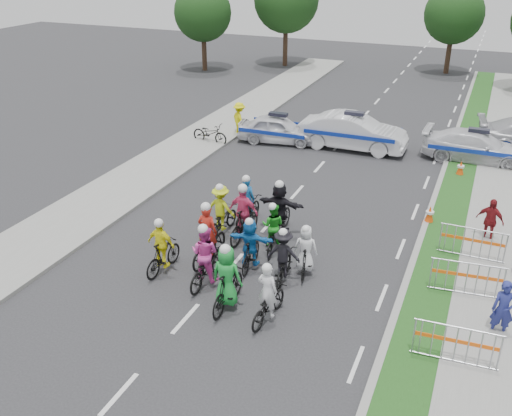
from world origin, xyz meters
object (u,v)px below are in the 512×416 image
at_px(spectator_0, 503,309).
at_px(rider_1, 227,283).
at_px(rider_2, 206,262).
at_px(rider_11, 280,212).
at_px(barrier_2, 472,245).
at_px(barrier_0, 456,346).
at_px(police_car_1, 353,132).
at_px(barrier_1, 466,280).
at_px(police_car_2, 476,147).
at_px(cone_1, 460,169).
at_px(rider_10, 221,214).
at_px(rider_0, 268,301).
at_px(tree_4, 454,14).
at_px(spectator_2, 490,221).
at_px(tree_3, 286,0).
at_px(marshal_hiviz, 239,119).
at_px(cone_0, 430,215).
at_px(rider_8, 273,233).
at_px(police_car_0, 278,129).
at_px(tree_0, 203,12).
at_px(rider_5, 250,247).
at_px(rider_6, 208,242).
at_px(rider_12, 247,208).
at_px(parked_bike, 210,133).
at_px(rider_3, 162,251).
at_px(rider_4, 283,260).
at_px(rider_9, 244,219).
at_px(rider_7, 306,255).

bearing_deg(spectator_0, rider_1, -173.55).
distance_m(rider_2, rider_11, 3.79).
relative_size(rider_11, barrier_2, 1.00).
distance_m(spectator_0, barrier_0, 1.91).
xyz_separation_m(police_car_1, spectator_0, (6.93, -12.42, -0.04)).
xyz_separation_m(rider_1, barrier_1, (5.89, 3.01, -0.21)).
bearing_deg(police_car_2, rider_11, 152.48).
bearing_deg(cone_1, rider_10, -129.47).
height_order(rider_0, rider_2, rider_2).
relative_size(rider_11, cone_1, 2.86).
bearing_deg(barrier_2, tree_4, 97.56).
distance_m(spectator_2, tree_3, 29.52).
bearing_deg(marshal_hiviz, rider_10, 150.12).
bearing_deg(rider_1, cone_0, -121.45).
xyz_separation_m(rider_8, rider_11, (-0.21, 1.13, 0.19)).
relative_size(barrier_1, tree_4, 0.32).
bearing_deg(rider_10, barrier_0, 158.83).
distance_m(rider_8, barrier_1, 5.91).
height_order(rider_1, police_car_0, rider_1).
distance_m(police_car_0, tree_0, 17.90).
height_order(police_car_1, spectator_2, police_car_1).
relative_size(rider_1, rider_8, 1.14).
relative_size(rider_5, police_car_1, 0.35).
distance_m(rider_10, tree_0, 26.77).
bearing_deg(rider_6, rider_12, -89.40).
xyz_separation_m(rider_5, police_car_1, (0.15, 11.88, 0.09)).
relative_size(rider_12, parked_bike, 0.98).
xyz_separation_m(rider_3, police_car_2, (7.99, 13.59, -0.02)).
distance_m(spectator_2, cone_1, 5.80).
bearing_deg(police_car_2, cone_0, 173.69).
xyz_separation_m(barrier_2, tree_3, (-15.70, 25.89, 4.33)).
bearing_deg(rider_4, rider_9, -48.81).
bearing_deg(barrier_1, rider_8, 176.22).
bearing_deg(tree_3, rider_5, -71.73).
bearing_deg(spectator_2, rider_7, -122.01).
distance_m(rider_5, rider_6, 1.36).
bearing_deg(parked_bike, tree_0, 34.90).
bearing_deg(rider_4, rider_10, -40.82).
distance_m(rider_4, tree_0, 29.93).
relative_size(barrier_0, tree_3, 0.27).
xyz_separation_m(police_car_1, parked_bike, (-6.61, -1.93, -0.32)).
bearing_deg(police_car_1, rider_10, 168.96).
relative_size(rider_0, cone_0, 2.55).
distance_m(rider_10, spectator_2, 8.83).
height_order(rider_9, barrier_0, rider_9).
bearing_deg(rider_11, rider_6, 62.76).
relative_size(spectator_0, spectator_2, 1.01).
distance_m(rider_1, rider_8, 3.40).
bearing_deg(parked_bike, spectator_2, -105.90).
bearing_deg(police_car_0, rider_10, -179.35).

